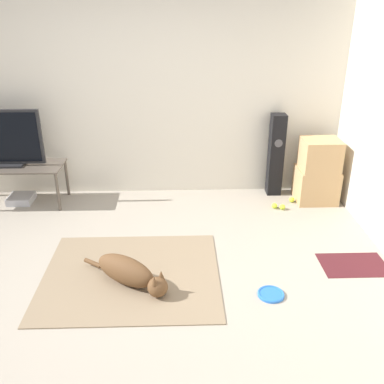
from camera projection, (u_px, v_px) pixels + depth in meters
name	position (u px, v px, depth m)	size (l,w,h in m)	color
ground_plane	(115.00, 287.00, 3.71)	(12.00, 12.00, 0.00)	#9E9384
wall_back	(130.00, 92.00, 5.10)	(8.00, 0.06, 2.55)	silver
area_rug	(131.00, 275.00, 3.87)	(1.58, 1.36, 0.01)	#847056
dog	(130.00, 272.00, 3.68)	(0.79, 0.58, 0.25)	brown
frisbee	(271.00, 294.00, 3.60)	(0.23, 0.23, 0.03)	blue
cardboard_box_lower	(316.00, 185.00, 5.24)	(0.48, 0.42, 0.41)	tan
cardboard_box_upper	(320.00, 155.00, 5.06)	(0.44, 0.38, 0.38)	tan
floor_speaker	(276.00, 155.00, 5.31)	(0.18, 0.18, 1.03)	black
tv_stand	(13.00, 170.00, 5.08)	(1.18, 0.50, 0.49)	brown
tv	(7.00, 139.00, 4.93)	(0.80, 0.20, 0.67)	#232326
tennis_ball_by_boxes	(282.00, 207.00, 5.07)	(0.07, 0.07, 0.07)	#C6E033
tennis_ball_near_speaker	(292.00, 200.00, 5.26)	(0.07, 0.07, 0.07)	#C6E033
tennis_ball_loose_on_carpet	(275.00, 206.00, 5.10)	(0.07, 0.07, 0.07)	#C6E033
game_console	(21.00, 199.00, 5.26)	(0.29, 0.29, 0.09)	#B7B7BC
door_mat	(354.00, 265.00, 4.02)	(0.62, 0.41, 0.01)	#47191E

